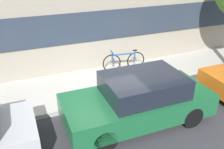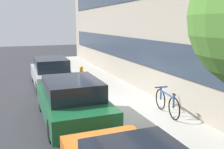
# 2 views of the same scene
# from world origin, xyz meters

# --- Properties ---
(ground_plane) EXTENTS (56.00, 56.00, 0.00)m
(ground_plane) POSITION_xyz_m (0.00, 0.00, 0.00)
(ground_plane) COLOR #333338
(sidewalk_strip) EXTENTS (28.00, 2.45, 0.14)m
(sidewalk_strip) POSITION_xyz_m (0.00, 1.23, 0.07)
(sidewalk_strip) COLOR #B2AFA8
(sidewalk_strip) RESTS_ON ground_plane
(parked_car_silver) EXTENTS (4.10, 1.62, 1.40)m
(parked_car_silver) POSITION_xyz_m (-4.43, -1.05, 0.69)
(parked_car_silver) COLOR #B2B5BA
(parked_car_silver) RESTS_ON ground_plane
(parked_car_green) EXTENTS (4.01, 1.76, 1.36)m
(parked_car_green) POSITION_xyz_m (0.28, -1.05, 0.68)
(parked_car_green) COLOR #195B33
(parked_car_green) RESTS_ON ground_plane
(fire_hydrant) EXTENTS (0.45, 0.25, 0.67)m
(fire_hydrant) POSITION_xyz_m (-4.93, 0.58, 0.48)
(fire_hydrant) COLOR gold
(fire_hydrant) RESTS_ON sidewalk_strip
(bicycle) EXTENTS (1.65, 0.44, 0.80)m
(bicycle) POSITION_xyz_m (1.16, 1.82, 0.54)
(bicycle) COLOR black
(bicycle) RESTS_ON sidewalk_strip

